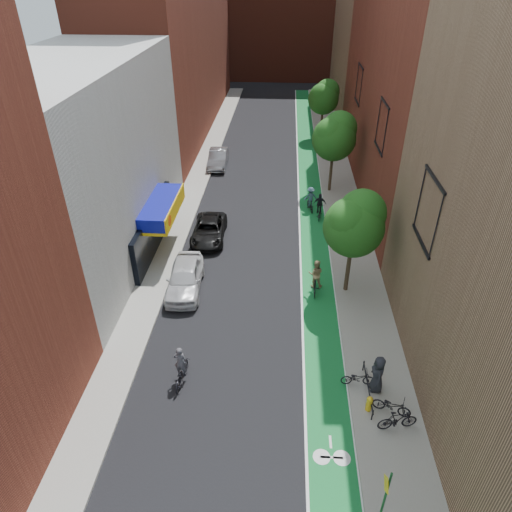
% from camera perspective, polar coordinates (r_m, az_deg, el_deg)
% --- Properties ---
extents(ground, '(160.00, 160.00, 0.00)m').
position_cam_1_polar(ground, '(20.53, -2.74, -20.93)').
color(ground, black).
rests_on(ground, ground).
extents(bike_lane, '(2.00, 68.00, 0.01)m').
position_cam_1_polar(bike_lane, '(41.50, 6.69, 9.25)').
color(bike_lane, '#147530').
rests_on(bike_lane, ground).
extents(sidewalk_left, '(2.00, 68.00, 0.15)m').
position_cam_1_polar(sidewalk_left, '(42.12, -7.20, 9.68)').
color(sidewalk_left, gray).
rests_on(sidewalk_left, ground).
extents(sidewalk_right, '(3.00, 68.00, 0.15)m').
position_cam_1_polar(sidewalk_right, '(41.69, 10.17, 9.16)').
color(sidewalk_right, gray).
rests_on(sidewalk_right, ground).
extents(building_left_white, '(8.00, 20.00, 12.00)m').
position_cam_1_polar(building_left_white, '(30.79, -21.27, 10.67)').
color(building_left_white, silver).
rests_on(building_left_white, ground).
extents(building_left_far_red, '(8.00, 36.00, 22.00)m').
position_cam_1_polar(building_left_far_red, '(55.73, -10.60, 26.80)').
color(building_left_far_red, maroon).
rests_on(building_left_far_red, ground).
extents(building_right_mid_red, '(8.00, 28.00, 22.00)m').
position_cam_1_polar(building_right_mid_red, '(39.74, 20.43, 23.12)').
color(building_right_mid_red, maroon).
rests_on(building_right_mid_red, ground).
extents(building_right_far_tan, '(8.00, 20.00, 18.00)m').
position_cam_1_polar(building_right_far_tan, '(63.28, 14.49, 25.24)').
color(building_right_far_tan, '#8C6B4C').
rests_on(building_right_far_tan, ground).
extents(building_far_closure, '(30.00, 14.00, 20.00)m').
position_cam_1_polar(building_far_closure, '(84.25, 2.93, 28.51)').
color(building_far_closure, maroon).
rests_on(building_far_closure, ground).
extents(tree_near, '(3.40, 3.36, 6.42)m').
position_cam_1_polar(tree_near, '(25.33, 12.27, 4.11)').
color(tree_near, '#332619').
rests_on(tree_near, ground).
extents(tree_mid, '(3.55, 3.53, 6.74)m').
position_cam_1_polar(tree_mid, '(38.05, 9.83, 14.66)').
color(tree_mid, '#332619').
rests_on(tree_mid, ground).
extents(tree_far, '(3.30, 3.25, 6.21)m').
position_cam_1_polar(tree_far, '(51.59, 8.50, 19.14)').
color(tree_far, '#332619').
rests_on(tree_far, ground).
extents(sign_pole, '(0.13, 0.71, 3.00)m').
position_cam_1_polar(sign_pole, '(17.41, 15.80, -26.96)').
color(sign_pole, '#194C26').
rests_on(sign_pole, sidewalk_right).
extents(parked_car_white, '(2.25, 4.98, 1.66)m').
position_cam_1_polar(parked_car_white, '(27.31, -8.89, -2.68)').
color(parked_car_white, silver).
rests_on(parked_car_white, ground).
extents(parked_car_black, '(2.36, 4.88, 1.34)m').
position_cam_1_polar(parked_car_black, '(32.22, -5.91, 3.23)').
color(parked_car_black, black).
rests_on(parked_car_black, ground).
extents(parked_car_silver, '(1.77, 4.75, 1.55)m').
position_cam_1_polar(parked_car_silver, '(44.47, -4.76, 12.09)').
color(parked_car_silver, gray).
rests_on(parked_car_silver, ground).
extents(cyclist_lead, '(0.81, 1.95, 2.01)m').
position_cam_1_polar(cyclist_lead, '(21.99, -9.35, -13.96)').
color(cyclist_lead, black).
rests_on(cyclist_lead, ground).
extents(cyclist_lane_near, '(0.90, 1.76, 2.13)m').
position_cam_1_polar(cyclist_lane_near, '(26.96, 7.42, -2.85)').
color(cyclist_lane_near, black).
rests_on(cyclist_lane_near, ground).
extents(cyclist_lane_mid, '(0.97, 1.66, 1.95)m').
position_cam_1_polar(cyclist_lane_mid, '(35.12, 7.95, 5.86)').
color(cyclist_lane_mid, black).
rests_on(cyclist_lane_mid, ground).
extents(cyclist_lane_far, '(1.12, 1.67, 1.92)m').
position_cam_1_polar(cyclist_lane_far, '(36.09, 6.81, 6.94)').
color(cyclist_lane_far, black).
rests_on(cyclist_lane_far, ground).
extents(parked_bike_near, '(1.55, 0.61, 0.80)m').
position_cam_1_polar(parked_bike_near, '(22.07, 12.58, -14.65)').
color(parked_bike_near, black).
rests_on(parked_bike_near, sidewalk_right).
extents(parked_bike_mid, '(1.78, 0.81, 1.03)m').
position_cam_1_polar(parked_bike_mid, '(20.83, 17.30, -18.98)').
color(parked_bike_mid, black).
rests_on(parked_bike_mid, sidewalk_right).
extents(parked_bike_far, '(1.74, 1.07, 0.86)m').
position_cam_1_polar(parked_bike_far, '(21.35, 16.61, -17.47)').
color(parked_bike_far, black).
rests_on(parked_bike_far, sidewalk_right).
extents(pedestrian, '(0.64, 0.96, 1.92)m').
position_cam_1_polar(pedestrian, '(21.66, 14.98, -14.07)').
color(pedestrian, '#21232A').
rests_on(pedestrian, sidewalk_right).
extents(fire_hydrant, '(0.28, 0.28, 0.80)m').
position_cam_1_polar(fire_hydrant, '(21.20, 13.97, -17.42)').
color(fire_hydrant, yellow).
rests_on(fire_hydrant, sidewalk_right).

